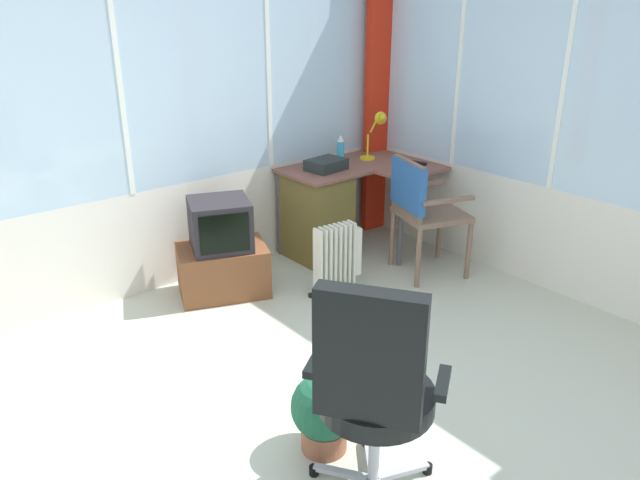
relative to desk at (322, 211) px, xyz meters
name	(u,v)px	position (x,y,z in m)	size (l,w,h in m)	color
ground	(341,457)	(-1.46, -1.91, -0.43)	(5.77, 5.47, 0.06)	beige
north_window_panel	(121,107)	(-1.46, 0.35, 0.97)	(4.77, 0.07, 2.75)	silver
east_window_panel	(628,113)	(0.95, -1.91, 0.97)	(0.07, 4.47, 2.75)	silver
curtain_corner	(378,86)	(0.82, 0.22, 0.92)	(0.24, 0.07, 2.65)	red
desk	(322,211)	(0.00, 0.00, 0.00)	(1.19, 0.89, 0.75)	brown
desk_lamp	(379,128)	(0.62, -0.01, 0.62)	(0.24, 0.20, 0.41)	yellow
tv_remote	(418,163)	(0.75, -0.36, 0.36)	(0.04, 0.15, 0.02)	black
spray_bottle	(341,148)	(0.35, 0.17, 0.45)	(0.06, 0.06, 0.22)	#39BAE1
paper_tray	(326,165)	(0.04, 0.00, 0.39)	(0.30, 0.23, 0.09)	#232A29
wooden_armchair	(419,202)	(0.35, -0.74, 0.20)	(0.62, 0.61, 0.94)	#7B5F4D
office_chair	(373,385)	(-1.57, -2.22, 0.21)	(0.60, 0.61, 1.09)	#B7B7BF
tv_on_stand	(222,253)	(-1.00, -0.06, -0.09)	(0.76, 0.65, 0.73)	brown
space_heater	(338,260)	(-0.37, -0.63, -0.13)	(0.40, 0.20, 0.55)	silver
potted_plant	(324,411)	(-1.50, -1.83, -0.19)	(0.33, 0.33, 0.41)	#A15C40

